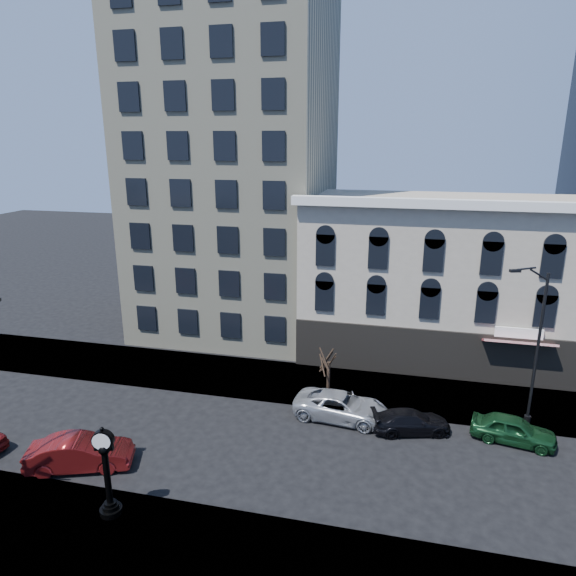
# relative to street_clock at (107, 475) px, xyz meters

# --- Properties ---
(ground) EXTENTS (160.00, 160.00, 0.00)m
(ground) POSITION_rel_street_clock_xyz_m (3.65, 6.47, -2.08)
(ground) COLOR black
(ground) RESTS_ON ground
(sidewalk_far) EXTENTS (160.00, 6.00, 0.12)m
(sidewalk_far) POSITION_rel_street_clock_xyz_m (3.65, 14.47, -2.02)
(sidewalk_far) COLOR #9B978D
(sidewalk_far) RESTS_ON ground
(sidewalk_near) EXTENTS (160.00, 6.00, 0.12)m
(sidewalk_near) POSITION_rel_street_clock_xyz_m (3.65, -1.53, -2.02)
(sidewalk_near) COLOR #9B978D
(sidewalk_near) RESTS_ON ground
(cream_tower) EXTENTS (15.90, 15.40, 42.50)m
(cream_tower) POSITION_rel_street_clock_xyz_m (-2.46, 25.36, 17.24)
(cream_tower) COLOR #BFB99A
(cream_tower) RESTS_ON ground
(victorian_row) EXTENTS (22.60, 11.19, 12.50)m
(victorian_row) POSITION_rel_street_clock_xyz_m (15.65, 22.37, 3.91)
(victorian_row) COLOR #B4A894
(victorian_row) RESTS_ON ground
(street_clock) EXTENTS (0.98, 0.98, 4.34)m
(street_clock) POSITION_rel_street_clock_xyz_m (0.00, 0.00, 0.00)
(street_clock) COLOR black
(street_clock) RESTS_ON sidewalk_near
(street_lamp_far) EXTENTS (2.42, 0.99, 9.63)m
(street_lamp_far) POSITION_rel_street_clock_xyz_m (19.00, 12.26, 5.30)
(street_lamp_far) COLOR black
(street_lamp_far) RESTS_ON sidewalk_far
(bare_tree_far) EXTENTS (2.14, 2.14, 3.68)m
(bare_tree_far) POSITION_rel_street_clock_xyz_m (7.71, 13.16, 0.80)
(bare_tree_far) COLOR #2F2217
(bare_tree_far) RESTS_ON sidewalk_far
(car_near_b) EXTENTS (5.47, 3.44, 1.70)m
(car_near_b) POSITION_rel_street_clock_xyz_m (-3.40, 2.76, -1.23)
(car_near_b) COLOR maroon
(car_near_b) RESTS_ON ground
(car_far_a) EXTENTS (5.90, 3.18, 1.57)m
(car_far_a) POSITION_rel_street_clock_xyz_m (8.90, 10.61, -1.30)
(car_far_a) COLOR #A5A8AD
(car_far_a) RESTS_ON ground
(car_far_b) EXTENTS (4.80, 2.94, 1.30)m
(car_far_b) POSITION_rel_street_clock_xyz_m (12.98, 10.06, -1.43)
(car_far_b) COLOR black
(car_far_b) RESTS_ON ground
(car_far_c) EXTENTS (4.71, 2.62, 1.51)m
(car_far_c) POSITION_rel_street_clock_xyz_m (18.49, 10.32, -1.33)
(car_far_c) COLOR #143F1E
(car_far_c) RESTS_ON ground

